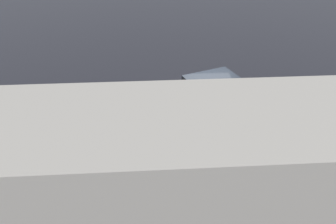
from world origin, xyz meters
The scene contains 7 objects.
ground_plane centered at (0.00, 0.00, 0.00)m, with size 60.00×60.00×0.00m, color black.
kerb_strip centered at (0.00, 4.20, 0.02)m, with size 24.00×3.20×0.04m, color gray.
moving_hatchback centered at (0.06, 0.14, 1.03)m, with size 4.25×2.97×2.06m.
fire_hydrant centered at (4.10, 2.48, 0.40)m, with size 0.42×0.31×0.80m.
pedestrian centered at (5.20, 2.66, 0.96)m, with size 0.30×0.56×1.62m.
metal_railing centered at (-0.03, 5.76, 0.74)m, with size 9.48×0.04×1.05m.
sign_post centered at (3.08, 3.66, 1.58)m, with size 0.07×0.44×2.40m.
Camera 1 is at (2.72, 13.23, 8.71)m, focal length 35.00 mm.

